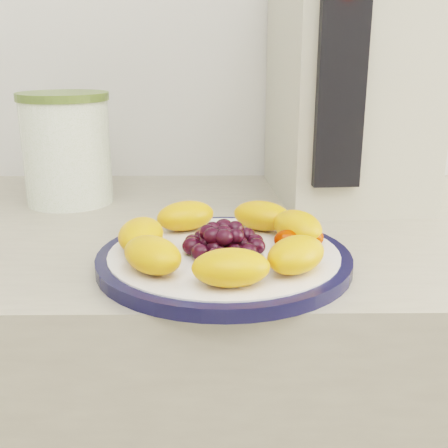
{
  "coord_description": "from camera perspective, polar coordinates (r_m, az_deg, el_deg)",
  "views": [
    {
      "loc": [
        -0.1,
        0.42,
        1.14
      ],
      "look_at": [
        -0.1,
        1.02,
        0.95
      ],
      "focal_mm": 45.0,
      "sensor_mm": 36.0,
      "label": 1
    }
  ],
  "objects": [
    {
      "name": "plate_rim",
      "position": [
        0.64,
        0.0,
        -3.6
      ],
      "size": [
        0.29,
        0.29,
        0.01
      ],
      "primitive_type": "cylinder",
      "color": "black",
      "rests_on": "counter"
    },
    {
      "name": "plate_face",
      "position": [
        0.64,
        0.0,
        -3.52
      ],
      "size": [
        0.26,
        0.26,
        0.02
      ],
      "primitive_type": "cylinder",
      "color": "white",
      "rests_on": "counter"
    },
    {
      "name": "canister",
      "position": [
        0.93,
        -15.65,
        7.01
      ],
      "size": [
        0.18,
        0.18,
        0.16
      ],
      "primitive_type": "cylinder",
      "rotation": [
        0.0,
        0.0,
        -0.41
      ],
      "color": "#457312",
      "rests_on": "counter"
    },
    {
      "name": "canister_lid",
      "position": [
        0.92,
        -16.1,
        12.36
      ],
      "size": [
        0.19,
        0.19,
        0.01
      ],
      "primitive_type": "cylinder",
      "rotation": [
        0.0,
        0.0,
        -0.41
      ],
      "color": "#576D30",
      "rests_on": "canister"
    },
    {
      "name": "appliance_body",
      "position": [
        0.95,
        12.36,
        14.02
      ],
      "size": [
        0.23,
        0.32,
        0.38
      ],
      "primitive_type": "cube",
      "rotation": [
        0.0,
        0.0,
        0.07
      ],
      "color": "beige",
      "rests_on": "counter"
    },
    {
      "name": "appliance_panel",
      "position": [
        0.79,
        11.79,
        13.81
      ],
      "size": [
        0.07,
        0.03,
        0.28
      ],
      "primitive_type": "cube",
      "rotation": [
        0.0,
        0.0,
        0.07
      ],
      "color": "black",
      "rests_on": "appliance_body"
    },
    {
      "name": "fruit_plate",
      "position": [
        0.64,
        0.2,
        -1.36
      ],
      "size": [
        0.25,
        0.25,
        0.04
      ],
      "color": "orange",
      "rests_on": "plate_face"
    }
  ]
}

